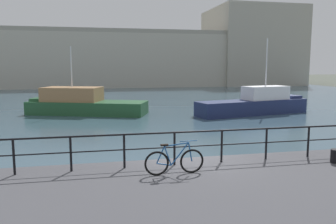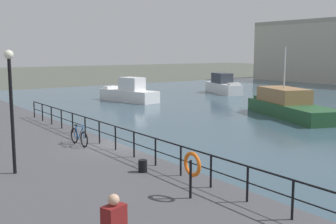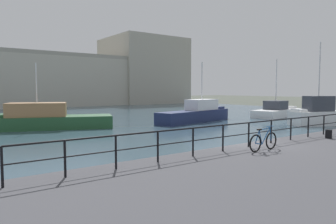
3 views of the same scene
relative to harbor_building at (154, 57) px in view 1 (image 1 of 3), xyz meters
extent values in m
plane|color=#4C5147|center=(-8.17, -55.35, -5.57)|extent=(240.00, 240.00, 0.00)
cube|color=#385160|center=(-8.17, -25.15, -5.57)|extent=(80.00, 60.00, 0.01)
cube|color=#B2AD9E|center=(-8.17, 0.02, -0.85)|extent=(73.80, 14.67, 9.45)
cube|color=#A49F91|center=(20.42, 0.02, 2.08)|extent=(16.62, 16.13, 15.31)
cube|color=gray|center=(-8.17, -7.02, 4.23)|extent=(73.80, 0.60, 0.70)
cube|color=#23512D|center=(-12.00, -38.21, -5.04)|extent=(9.87, 5.99, 1.04)
cube|color=#997047|center=(-13.21, -37.76, -3.96)|extent=(5.11, 3.87, 1.13)
cube|color=#23512D|center=(-15.73, -36.82, -4.40)|extent=(1.76, 2.27, 0.24)
cylinder|color=silver|center=(-13.21, -37.76, -1.76)|extent=(0.10, 0.10, 3.27)
cube|color=navy|center=(1.02, -41.10, -4.99)|extent=(9.90, 4.10, 1.15)
cube|color=silver|center=(2.27, -40.82, -3.87)|extent=(3.97, 2.46, 1.09)
cube|color=navy|center=(5.00, -40.21, -4.29)|extent=(1.45, 1.64, 0.24)
cylinder|color=silver|center=(2.27, -40.82, -1.40)|extent=(0.10, 0.10, 3.84)
cylinder|color=black|center=(-13.69, -56.10, -4.26)|extent=(0.07, 0.07, 1.05)
cylinder|color=black|center=(-12.11, -56.10, -4.26)|extent=(0.07, 0.07, 1.05)
cylinder|color=black|center=(-10.53, -56.10, -4.26)|extent=(0.07, 0.07, 1.05)
cylinder|color=black|center=(-8.94, -56.10, -4.26)|extent=(0.07, 0.07, 1.05)
cylinder|color=black|center=(-7.36, -56.10, -4.26)|extent=(0.07, 0.07, 1.05)
cylinder|color=black|center=(-5.78, -56.10, -4.26)|extent=(0.07, 0.07, 1.05)
cylinder|color=black|center=(-4.19, -56.10, -4.26)|extent=(0.07, 0.07, 1.05)
cylinder|color=black|center=(-7.36, -56.10, -3.73)|extent=(22.17, 0.06, 0.06)
cylinder|color=black|center=(-7.36, -56.10, -4.20)|extent=(22.17, 0.04, 0.04)
torus|color=black|center=(-8.63, -57.01, -4.42)|extent=(0.72, 0.08, 0.72)
torus|color=black|center=(-9.68, -57.04, -4.42)|extent=(0.72, 0.08, 0.72)
cylinder|color=#194C8C|center=(-9.00, -57.02, -4.18)|extent=(0.55, 0.05, 0.66)
cylinder|color=#194C8C|center=(-9.36, -57.03, -4.22)|extent=(0.23, 0.04, 0.58)
cylinder|color=#194C8C|center=(-9.10, -57.02, -3.90)|extent=(0.72, 0.05, 0.11)
cylinder|color=#194C8C|center=(-9.47, -57.03, -4.46)|extent=(0.43, 0.05, 0.12)
cylinder|color=#194C8C|center=(-9.57, -57.04, -4.18)|extent=(0.26, 0.04, 0.51)
cylinder|color=#194C8C|center=(-8.68, -57.01, -4.14)|extent=(0.14, 0.04, 0.57)
cube|color=black|center=(-9.46, -57.03, -3.89)|extent=(0.22, 0.10, 0.05)
cylinder|color=#194C8C|center=(-8.74, -57.02, -3.81)|extent=(0.52, 0.04, 0.02)
cylinder|color=black|center=(-3.75, -56.95, -4.56)|extent=(0.32, 0.32, 0.44)
camera|label=1|loc=(-11.33, -66.32, -1.64)|focal=36.35mm
camera|label=2|loc=(8.71, -64.68, -0.48)|focal=44.97mm
camera|label=3|loc=(-19.63, -64.79, -2.31)|focal=33.33mm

